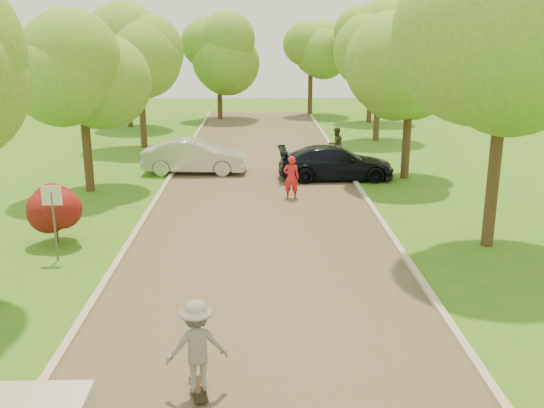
{
  "coord_description": "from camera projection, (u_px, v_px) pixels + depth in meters",
  "views": [
    {
      "loc": [
        -0.11,
        -12.2,
        6.13
      ],
      "look_at": [
        0.28,
        5.13,
        1.3
      ],
      "focal_mm": 40.0,
      "sensor_mm": 36.0,
      "label": 1
    }
  ],
  "objects": [
    {
      "name": "street_sign",
      "position": [
        53.0,
        207.0,
        16.7
      ],
      "size": [
        0.55,
        0.06,
        2.17
      ],
      "color": "#59595E",
      "rests_on": "ground"
    },
    {
      "name": "skateboarder",
      "position": [
        197.0,
        346.0,
        10.48
      ],
      "size": [
        1.2,
        0.86,
        1.69
      ],
      "primitive_type": "imported",
      "rotation": [
        0.0,
        0.0,
        3.37
      ],
      "color": "gray",
      "rests_on": "longboard"
    },
    {
      "name": "silver_sedan",
      "position": [
        195.0,
        157.0,
        27.77
      ],
      "size": [
        4.77,
        1.84,
        1.55
      ],
      "primitive_type": "imported",
      "rotation": [
        0.0,
        0.0,
        1.53
      ],
      "color": "#B7B8BD",
      "rests_on": "ground"
    },
    {
      "name": "longboard",
      "position": [
        198.0,
        389.0,
        10.71
      ],
      "size": [
        0.43,
        0.9,
        0.1
      ],
      "rotation": [
        0.0,
        0.0,
        3.37
      ],
      "color": "black",
      "rests_on": "ground"
    },
    {
      "name": "tree_bg_d",
      "position": [
        314.0,
        46.0,
        46.73
      ],
      "size": [
        5.12,
        5.0,
        7.72
      ],
      "color": "#382619",
      "rests_on": "ground"
    },
    {
      "name": "tree_bg_b",
      "position": [
        375.0,
        44.0,
        42.91
      ],
      "size": [
        5.12,
        5.0,
        7.95
      ],
      "color": "#382619",
      "rests_on": "ground"
    },
    {
      "name": "curb_right",
      "position": [
        378.0,
        215.0,
        21.17
      ],
      "size": [
        0.18,
        60.0,
        0.12
      ],
      "primitive_type": "cube",
      "color": "#B2AD9E",
      "rests_on": "ground"
    },
    {
      "name": "tree_r_mida",
      "position": [
        513.0,
        58.0,
        16.88
      ],
      "size": [
        5.13,
        5.0,
        7.95
      ],
      "color": "#382619",
      "rests_on": "ground"
    },
    {
      "name": "tree_r_far",
      "position": [
        384.0,
        41.0,
        35.1
      ],
      "size": [
        5.33,
        5.2,
        8.34
      ],
      "color": "#382619",
      "rests_on": "ground"
    },
    {
      "name": "curb_left",
      "position": [
        145.0,
        217.0,
        20.99
      ],
      "size": [
        0.18,
        60.0,
        0.12
      ],
      "primitive_type": "cube",
      "color": "#B2AD9E",
      "rests_on": "ground"
    },
    {
      "name": "person_striped",
      "position": [
        291.0,
        177.0,
        23.36
      ],
      "size": [
        0.62,
        0.41,
        1.69
      ],
      "primitive_type": "imported",
      "rotation": [
        0.0,
        0.0,
        3.13
      ],
      "color": "red",
      "rests_on": "ground"
    },
    {
      "name": "person_olive",
      "position": [
        336.0,
        144.0,
        30.48
      ],
      "size": [
        1.03,
        0.95,
        1.71
      ],
      "primitive_type": "imported",
      "rotation": [
        0.0,
        0.0,
        3.6
      ],
      "color": "#2E3520",
      "rests_on": "ground"
    },
    {
      "name": "dark_sedan",
      "position": [
        336.0,
        163.0,
        26.62
      ],
      "size": [
        5.12,
        2.18,
        1.47
      ],
      "primitive_type": "imported",
      "rotation": [
        0.0,
        0.0,
        1.59
      ],
      "color": "black",
      "rests_on": "ground"
    },
    {
      "name": "red_shrub",
      "position": [
        54.0,
        209.0,
        18.26
      ],
      "size": [
        1.7,
        1.7,
        1.95
      ],
      "color": "#382619",
      "rests_on": "ground"
    },
    {
      "name": "tree_l_midb",
      "position": [
        86.0,
        77.0,
        23.57
      ],
      "size": [
        4.3,
        4.2,
        6.62
      ],
      "color": "#382619",
      "rests_on": "ground"
    },
    {
      "name": "tree_l_far",
      "position": [
        143.0,
        48.0,
        32.97
      ],
      "size": [
        4.92,
        4.8,
        7.79
      ],
      "color": "#382619",
      "rests_on": "ground"
    },
    {
      "name": "road",
      "position": [
        262.0,
        218.0,
        21.1
      ],
      "size": [
        8.0,
        60.0,
        0.01
      ],
      "primitive_type": "cube",
      "color": "#4C4438",
      "rests_on": "ground"
    },
    {
      "name": "tree_bg_c",
      "position": [
        222.0,
        51.0,
        44.73
      ],
      "size": [
        4.92,
        4.8,
        7.33
      ],
      "color": "#382619",
      "rests_on": "ground"
    },
    {
      "name": "tree_r_midb",
      "position": [
        416.0,
        66.0,
        25.71
      ],
      "size": [
        4.51,
        4.4,
        7.01
      ],
      "color": "#382619",
      "rests_on": "ground"
    },
    {
      "name": "tree_bg_a",
      "position": [
        129.0,
        48.0,
        40.67
      ],
      "size": [
        5.12,
        5.0,
        7.72
      ],
      "color": "#382619",
      "rests_on": "ground"
    },
    {
      "name": "ground",
      "position": [
        264.0,
        323.0,
        13.39
      ],
      "size": [
        100.0,
        100.0,
        0.0
      ],
      "primitive_type": "plane",
      "color": "#356F1A",
      "rests_on": "ground"
    }
  ]
}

